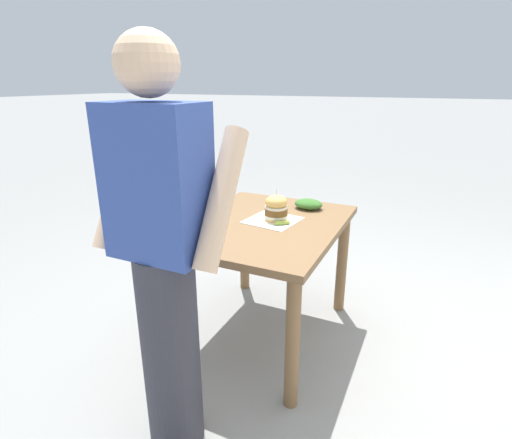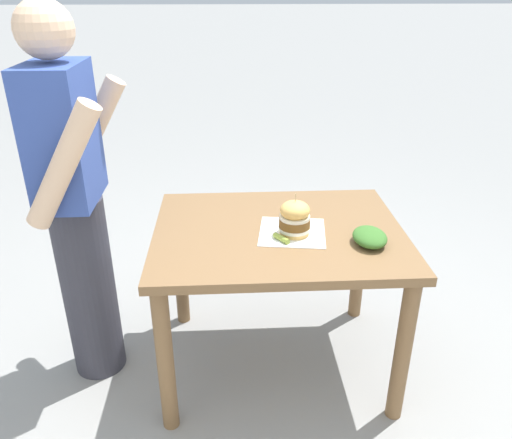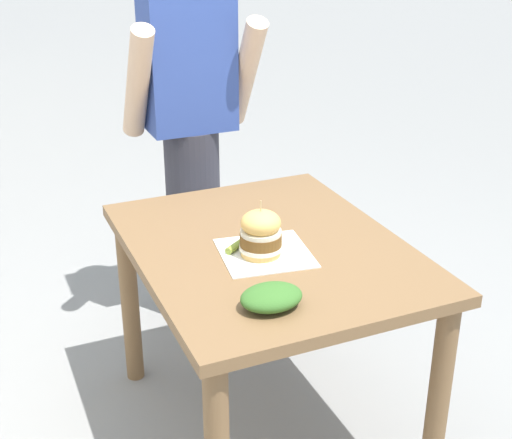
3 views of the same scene
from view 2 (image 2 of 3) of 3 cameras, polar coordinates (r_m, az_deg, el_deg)
name	(u,v)px [view 2 (image 2 of 3)]	position (r m, az deg, el deg)	size (l,w,h in m)	color
ground_plane	(276,361)	(2.63, 2.26, -15.82)	(80.00, 80.00, 0.00)	gray
patio_table	(278,253)	(2.26, 2.54, -3.83)	(0.86, 1.10, 0.75)	brown
serving_paper	(292,232)	(2.18, 4.16, -1.45)	(0.28, 0.28, 0.00)	white
sandwich	(295,218)	(2.13, 4.45, 0.17)	(0.14, 0.14, 0.19)	#E5B25B
pickle_spear	(282,238)	(2.09, 2.98, -2.17)	(0.02, 0.02, 0.08)	#8EA83D
side_salad	(370,237)	(2.12, 12.87, -1.96)	(0.18, 0.14, 0.06)	#386B28
diner_across_table	(75,202)	(2.26, -19.97, 1.84)	(0.55, 0.35, 1.69)	#33333D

